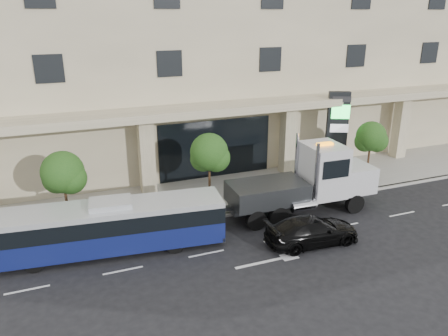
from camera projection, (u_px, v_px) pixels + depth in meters
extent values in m
plane|color=black|center=(266.00, 226.00, 23.81)|extent=(120.00, 120.00, 0.00)
cube|color=gray|center=(232.00, 192.00, 28.16)|extent=(120.00, 6.00, 0.15)
cube|color=gray|center=(251.00, 210.00, 25.53)|extent=(120.00, 0.30, 0.15)
cube|color=tan|center=(181.00, 26.00, 34.00)|extent=(60.00, 15.00, 20.00)
cube|color=tan|center=(221.00, 108.00, 28.00)|extent=(60.00, 2.80, 0.50)
cube|color=black|center=(215.00, 148.00, 30.06)|extent=(8.00, 0.12, 4.00)
cube|color=tan|center=(147.00, 155.00, 27.16)|extent=(0.90, 0.90, 4.90)
cube|color=tan|center=(288.00, 139.00, 30.60)|extent=(0.90, 0.90, 4.90)
cube|color=tan|center=(401.00, 126.00, 34.04)|extent=(0.90, 0.90, 4.90)
cylinder|color=#422B19|center=(67.00, 203.00, 22.99)|extent=(0.14, 0.14, 2.80)
sphere|color=#113E14|center=(63.00, 172.00, 22.41)|extent=(2.20, 2.20, 2.20)
sphere|color=#113E14|center=(71.00, 178.00, 22.47)|extent=(1.65, 1.65, 1.65)
sphere|color=#113E14|center=(57.00, 179.00, 22.62)|extent=(1.54, 1.54, 1.54)
cylinder|color=#422B19|center=(209.00, 181.00, 25.72)|extent=(0.14, 0.14, 2.94)
sphere|color=#113E14|center=(209.00, 152.00, 25.11)|extent=(2.20, 2.20, 2.20)
sphere|color=#113E14|center=(216.00, 158.00, 25.17)|extent=(1.65, 1.65, 1.65)
sphere|color=#113E14|center=(203.00, 158.00, 25.33)|extent=(1.54, 1.54, 1.54)
cylinder|color=#422B19|center=(368.00, 160.00, 29.72)|extent=(0.14, 0.14, 2.73)
sphere|color=#113E14|center=(371.00, 136.00, 29.15)|extent=(2.00, 2.00, 2.00)
sphere|color=#113E14|center=(377.00, 141.00, 29.20)|extent=(1.50, 1.50, 1.50)
sphere|color=#113E14|center=(365.00, 142.00, 29.35)|extent=(1.40, 1.40, 1.40)
cylinder|color=black|center=(34.00, 263.00, 19.50)|extent=(0.91, 0.36, 0.88)
cylinder|color=black|center=(39.00, 243.00, 21.19)|extent=(0.91, 0.36, 0.88)
cylinder|color=black|center=(175.00, 245.00, 21.06)|extent=(0.91, 0.36, 0.88)
cylinder|color=black|center=(169.00, 227.00, 22.75)|extent=(0.91, 0.36, 0.88)
cube|color=navy|center=(114.00, 236.00, 21.08)|extent=(10.79, 3.38, 1.06)
cube|color=black|center=(112.00, 218.00, 20.76)|extent=(10.79, 3.41, 0.80)
cube|color=#B5B9BE|center=(111.00, 208.00, 20.58)|extent=(10.79, 3.38, 0.27)
cube|color=#B5B9BE|center=(110.00, 203.00, 20.49)|extent=(2.09, 1.62, 0.27)
cube|color=#2D3033|center=(219.00, 230.00, 22.51)|extent=(0.39, 2.21, 0.27)
cube|color=#2D3033|center=(301.00, 199.00, 25.19)|extent=(8.70, 1.28, 0.41)
cube|color=silver|center=(352.00, 177.00, 25.92)|extent=(2.11, 2.41, 1.53)
cube|color=silver|center=(366.00, 175.00, 26.24)|extent=(0.14, 2.04, 1.22)
cube|color=silver|center=(323.00, 170.00, 25.03)|extent=(2.12, 2.61, 2.96)
cube|color=black|center=(338.00, 160.00, 25.18)|extent=(0.17, 2.25, 1.22)
cylinder|color=silver|center=(316.00, 174.00, 23.59)|extent=(0.19, 0.19, 3.47)
cylinder|color=silver|center=(296.00, 162.00, 25.58)|extent=(0.19, 0.19, 3.47)
cube|color=#2D3033|center=(267.00, 192.00, 24.24)|extent=(4.36, 2.58, 1.12)
cube|color=#2D3033|center=(226.00, 209.00, 23.67)|extent=(1.64, 0.34, 0.22)
cube|color=#2D3033|center=(215.00, 217.00, 23.61)|extent=(0.31, 1.84, 0.18)
cube|color=orange|center=(325.00, 144.00, 24.51)|extent=(0.93, 0.39, 0.14)
cylinder|color=black|center=(355.00, 204.00, 25.25)|extent=(1.13, 0.36, 1.12)
cylinder|color=black|center=(334.00, 190.00, 27.15)|extent=(1.13, 0.36, 1.12)
cylinder|color=black|center=(278.00, 216.00, 23.70)|extent=(1.13, 0.36, 1.12)
cylinder|color=black|center=(262.00, 201.00, 25.60)|extent=(1.13, 0.36, 1.12)
cylinder|color=black|center=(256.00, 220.00, 23.28)|extent=(1.13, 0.36, 1.12)
cylinder|color=black|center=(241.00, 204.00, 25.17)|extent=(1.13, 0.36, 1.12)
imported|color=black|center=(312.00, 231.00, 21.86)|extent=(4.92, 2.17, 1.41)
cube|color=black|center=(336.00, 133.00, 30.63)|extent=(1.51, 1.04, 5.77)
cube|color=#28F153|center=(341.00, 112.00, 29.87)|extent=(1.16, 0.58, 0.96)
cube|color=silver|center=(339.00, 128.00, 30.26)|extent=(1.16, 0.58, 0.58)
cube|color=#262628|center=(342.00, 99.00, 29.58)|extent=(1.16, 0.58, 0.38)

